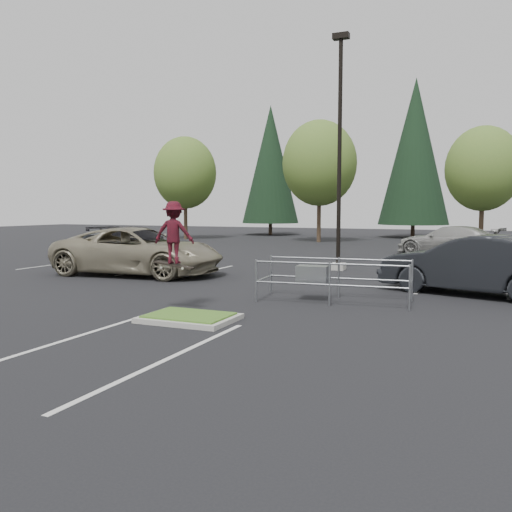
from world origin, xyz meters
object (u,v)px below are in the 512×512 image
at_px(decid_c, 483,171).
at_px(car_l_grey, 110,246).
at_px(skateboarder, 174,233).
at_px(car_l_black, 134,244).
at_px(decid_b, 319,166).
at_px(car_r_charc, 474,265).
at_px(conif_a, 271,164).
at_px(decid_a, 185,175).
at_px(car_far_silver, 450,241).
at_px(light_pole, 339,165).
at_px(cart_corral, 318,274).
at_px(conif_b, 415,152).
at_px(car_l_tan, 138,251).

relative_size(decid_c, car_l_grey, 1.85).
bearing_deg(decid_c, skateboarder, -103.69).
relative_size(decid_c, car_l_black, 1.37).
bearing_deg(car_l_black, decid_b, 8.30).
height_order(decid_b, car_r_charc, decid_b).
bearing_deg(conif_a, decid_b, -49.83).
relative_size(decid_a, car_far_silver, 1.53).
height_order(decid_a, decid_c, decid_a).
relative_size(light_pole, car_r_charc, 1.78).
xyz_separation_m(cart_corral, car_r_charc, (4.17, 3.01, 0.16)).
xyz_separation_m(decid_c, car_far_silver, (-1.51, -7.93, -4.41)).
bearing_deg(conif_b, decid_b, -121.09).
height_order(conif_a, car_l_tan, conif_a).
distance_m(decid_c, car_l_tan, 26.38).
distance_m(conif_b, car_l_black, 31.45).
distance_m(conif_b, car_l_grey, 31.99).
xyz_separation_m(decid_c, skateboarder, (-7.02, -28.83, -3.19)).
xyz_separation_m(conif_b, car_l_grey, (-11.50, -29.00, -7.07)).
bearing_deg(car_l_black, decid_c, -20.96).
bearing_deg(light_pole, conif_a, 117.38).
bearing_deg(decid_a, decid_b, 2.39).
height_order(skateboarder, car_far_silver, skateboarder).
height_order(decid_b, car_l_grey, decid_b).
distance_m(cart_corral, car_l_tan, 9.03).
xyz_separation_m(car_l_black, car_l_grey, (-1.50, 0.00, -0.12)).
bearing_deg(car_r_charc, car_far_silver, -156.18).
height_order(light_pole, decid_c, light_pole).
xyz_separation_m(car_l_black, car_r_charc, (16.18, -4.50, 0.05)).
relative_size(decid_b, car_l_grey, 2.12).
distance_m(light_pole, car_r_charc, 8.39).
bearing_deg(car_l_grey, light_pole, -91.87).
bearing_deg(conif_b, conif_a, -177.95).
bearing_deg(decid_b, decid_a, -177.61).
bearing_deg(decid_a, car_l_black, -66.63).
bearing_deg(decid_c, car_l_tan, -118.68).
distance_m(conif_a, cart_corral, 39.91).
height_order(skateboarder, car_l_black, skateboarder).
distance_m(decid_c, skateboarder, 29.85).
xyz_separation_m(decid_c, car_r_charc, (0.19, -22.83, -4.31)).
xyz_separation_m(decid_b, car_r_charc, (12.19, -23.53, -5.10)).
height_order(light_pole, car_l_tan, light_pole).
height_order(decid_a, car_l_tan, decid_a).
xyz_separation_m(conif_b, car_l_tan, (-6.50, -33.50, -6.88)).
bearing_deg(light_pole, skateboarder, -97.94).
bearing_deg(car_l_grey, car_far_silver, -61.20).
distance_m(decid_a, conif_a, 10.85).
distance_m(light_pole, conif_b, 28.69).
bearing_deg(car_far_silver, car_r_charc, 19.78).
height_order(decid_c, car_l_black, decid_c).
xyz_separation_m(car_l_tan, car_r_charc, (12.68, 0.00, -0.03)).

